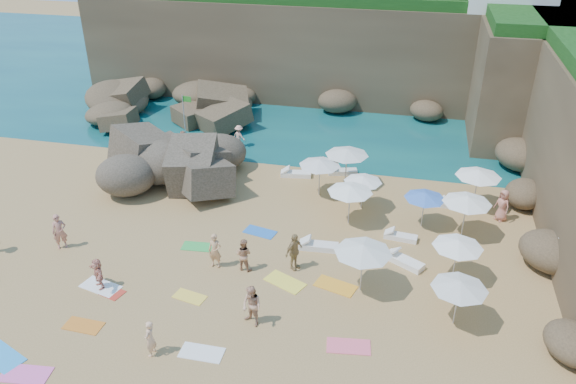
% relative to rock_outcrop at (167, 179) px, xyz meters
% --- Properties ---
extents(ground, '(120.00, 120.00, 0.00)m').
position_rel_rock_outcrop_xyz_m(ground, '(6.54, -6.52, 0.00)').
color(ground, tan).
rests_on(ground, ground).
extents(seawater, '(120.00, 120.00, 0.00)m').
position_rel_rock_outcrop_xyz_m(seawater, '(6.54, 23.48, 0.00)').
color(seawater, '#0C4751').
rests_on(seawater, ground).
extents(cliff_back, '(44.00, 8.00, 8.00)m').
position_rel_rock_outcrop_xyz_m(cliff_back, '(8.54, 18.48, 4.00)').
color(cliff_back, brown).
rests_on(cliff_back, ground).
extents(cliff_corner, '(10.00, 12.00, 8.00)m').
position_rel_rock_outcrop_xyz_m(cliff_corner, '(23.54, 13.48, 4.00)').
color(cliff_corner, brown).
rests_on(cliff_corner, ground).
extents(rock_promontory, '(12.00, 7.00, 2.00)m').
position_rel_rock_outcrop_xyz_m(rock_promontory, '(-4.46, 9.48, 0.00)').
color(rock_promontory, brown).
rests_on(rock_promontory, ground).
extents(marina_masts, '(3.10, 0.10, 6.00)m').
position_rel_rock_outcrop_xyz_m(marina_masts, '(-9.96, 23.48, 3.00)').
color(marina_masts, white).
rests_on(marina_masts, ground).
extents(rock_outcrop, '(7.53, 5.90, 2.85)m').
position_rel_rock_outcrop_xyz_m(rock_outcrop, '(0.00, 0.00, 0.00)').
color(rock_outcrop, brown).
rests_on(rock_outcrop, ground).
extents(flag_pole, '(0.68, 0.12, 3.51)m').
position_rel_rock_outcrop_xyz_m(flag_pole, '(-0.90, 5.68, 2.24)').
color(flag_pole, silver).
rests_on(flag_pole, ground).
extents(parasol_0, '(2.59, 2.59, 2.45)m').
position_rel_rock_outcrop_xyz_m(parasol_0, '(10.93, 1.66, 2.25)').
color(parasol_0, silver).
rests_on(parasol_0, ground).
extents(parasol_1, '(2.43, 2.43, 2.30)m').
position_rel_rock_outcrop_xyz_m(parasol_1, '(9.57, 0.15, 2.11)').
color(parasol_1, silver).
rests_on(parasol_1, ground).
extents(parasol_2, '(2.13, 2.13, 2.02)m').
position_rel_rock_outcrop_xyz_m(parasol_2, '(12.18, -0.87, 1.85)').
color(parasol_2, silver).
rests_on(parasol_2, ground).
extents(parasol_3, '(2.49, 2.49, 2.35)m').
position_rel_rock_outcrop_xyz_m(parasol_3, '(17.61, -2.55, 2.16)').
color(parasol_3, silver).
rests_on(parasol_3, ground).
extents(parasol_5, '(2.42, 2.42, 2.29)m').
position_rel_rock_outcrop_xyz_m(parasol_5, '(11.68, -2.62, 2.10)').
color(parasol_5, silver).
rests_on(parasol_5, ground).
extents(parasol_7, '(2.52, 2.52, 2.38)m').
position_rel_rock_outcrop_xyz_m(parasol_7, '(18.36, 0.60, 2.18)').
color(parasol_7, silver).
rests_on(parasol_7, ground).
extents(parasol_8, '(2.29, 2.29, 2.16)m').
position_rel_rock_outcrop_xyz_m(parasol_8, '(17.05, -6.47, 1.98)').
color(parasol_8, silver).
rests_on(parasol_8, ground).
extents(parasol_9, '(2.58, 2.58, 2.44)m').
position_rel_rock_outcrop_xyz_m(parasol_9, '(12.97, -8.21, 2.24)').
color(parasol_9, silver).
rests_on(parasol_9, ground).
extents(parasol_10, '(2.16, 2.16, 2.04)m').
position_rel_rock_outcrop_xyz_m(parasol_10, '(15.54, -2.06, 1.88)').
color(parasol_10, silver).
rests_on(parasol_10, ground).
extents(parasol_11, '(2.30, 2.30, 2.18)m').
position_rel_rock_outcrop_xyz_m(parasol_11, '(17.01, -9.55, 2.00)').
color(parasol_11, silver).
rests_on(parasol_11, ground).
extents(lounger_0, '(1.97, 0.91, 0.29)m').
position_rel_rock_outcrop_xyz_m(lounger_0, '(7.74, 2.19, 0.15)').
color(lounger_0, white).
rests_on(lounger_0, ground).
extents(lounger_1, '(1.93, 1.09, 0.28)m').
position_rel_rock_outcrop_xyz_m(lounger_1, '(10.55, 3.17, 0.14)').
color(lounger_1, silver).
rests_on(lounger_1, ground).
extents(lounger_2, '(1.75, 0.62, 0.27)m').
position_rel_rock_outcrop_xyz_m(lounger_2, '(17.16, 0.44, 0.14)').
color(lounger_2, silver).
rests_on(lounger_2, ground).
extents(lounger_3, '(1.74, 0.75, 0.26)m').
position_rel_rock_outcrop_xyz_m(lounger_3, '(14.53, -3.59, 0.13)').
color(lounger_3, white).
rests_on(lounger_3, ground).
extents(lounger_4, '(2.01, 1.54, 0.30)m').
position_rel_rock_outcrop_xyz_m(lounger_4, '(14.81, -5.76, 0.15)').
color(lounger_4, white).
rests_on(lounger_4, ground).
extents(lounger_5, '(1.99, 0.77, 0.30)m').
position_rel_rock_outcrop_xyz_m(lounger_5, '(10.56, -5.42, 0.15)').
color(lounger_5, white).
rests_on(lounger_5, ground).
extents(towel_0, '(2.16, 1.62, 0.03)m').
position_rel_rock_outcrop_xyz_m(towel_0, '(-0.12, -15.45, 0.02)').
color(towel_0, '#2A95E3').
rests_on(towel_0, ground).
extents(towel_1, '(1.93, 1.12, 0.03)m').
position_rel_rock_outcrop_xyz_m(towel_1, '(1.35, -16.04, 0.02)').
color(towel_1, pink).
rests_on(towel_1, ground).
extents(towel_2, '(1.63, 0.85, 0.03)m').
position_rel_rock_outcrop_xyz_m(towel_2, '(2.04, -13.17, 0.01)').
color(towel_2, orange).
rests_on(towel_2, ground).
extents(towel_4, '(1.57, 1.01, 0.03)m').
position_rel_rock_outcrop_xyz_m(towel_4, '(5.64, -10.42, 0.01)').
color(towel_4, yellow).
rests_on(towel_4, ground).
extents(towel_5, '(2.01, 1.34, 0.03)m').
position_rel_rock_outcrop_xyz_m(towel_5, '(1.42, -10.67, 0.02)').
color(towel_5, white).
rests_on(towel_5, ground).
extents(towel_7, '(1.68, 1.15, 0.03)m').
position_rel_rock_outcrop_xyz_m(towel_7, '(1.90, -10.87, 0.01)').
color(towel_7, red).
rests_on(towel_7, ground).
extents(towel_8, '(1.83, 1.19, 0.03)m').
position_rel_rock_outcrop_xyz_m(towel_8, '(7.27, -4.60, 0.01)').
color(towel_8, blue).
rests_on(towel_8, ground).
extents(towel_9, '(1.84, 1.09, 0.03)m').
position_rel_rock_outcrop_xyz_m(towel_9, '(12.93, -11.88, 0.02)').
color(towel_9, '#FF637A').
rests_on(towel_9, ground).
extents(towel_10, '(2.06, 1.42, 0.03)m').
position_rel_rock_outcrop_xyz_m(towel_10, '(11.85, -8.21, 0.02)').
color(towel_10, orange).
rests_on(towel_10, ground).
extents(towel_11, '(1.68, 0.95, 0.03)m').
position_rel_rock_outcrop_xyz_m(towel_11, '(4.57, -6.62, 0.01)').
color(towel_11, green).
rests_on(towel_11, ground).
extents(towel_12, '(2.09, 1.63, 0.03)m').
position_rel_rock_outcrop_xyz_m(towel_12, '(9.53, -8.44, 0.02)').
color(towel_12, '#FFE943').
rests_on(towel_12, ground).
extents(towel_13, '(1.73, 0.88, 0.03)m').
position_rel_rock_outcrop_xyz_m(towel_13, '(7.38, -13.52, 0.02)').
color(towel_13, white).
rests_on(towel_13, ground).
extents(person_stand_0, '(0.83, 0.78, 1.90)m').
position_rel_rock_outcrop_xyz_m(person_stand_0, '(-2.05, -8.20, 0.95)').
color(person_stand_0, '#B87360').
rests_on(person_stand_0, ground).
extents(person_stand_1, '(0.89, 0.75, 1.66)m').
position_rel_rock_outcrop_xyz_m(person_stand_1, '(7.40, -7.87, 0.83)').
color(person_stand_1, '#B27B59').
rests_on(person_stand_1, ground).
extents(person_stand_2, '(1.08, 0.78, 1.55)m').
position_rel_rock_outcrop_xyz_m(person_stand_2, '(2.90, 5.82, 0.77)').
color(person_stand_2, '#FBAA8E').
rests_on(person_stand_2, ground).
extents(person_stand_3, '(0.95, 1.20, 1.90)m').
position_rel_rock_outcrop_xyz_m(person_stand_3, '(9.70, -7.28, 0.95)').
color(person_stand_3, '#9B7D4D').
rests_on(person_stand_3, ground).
extents(person_stand_4, '(0.95, 0.99, 1.82)m').
position_rel_rock_outcrop_xyz_m(person_stand_4, '(19.72, -0.42, 0.91)').
color(person_stand_4, tan).
rests_on(person_stand_4, ground).
extents(person_stand_5, '(1.40, 0.62, 1.46)m').
position_rel_rock_outcrop_xyz_m(person_stand_5, '(-0.59, 4.21, 0.73)').
color(person_stand_5, tan).
rests_on(person_stand_5, ground).
extents(person_stand_6, '(0.39, 0.59, 1.61)m').
position_rel_rock_outcrop_xyz_m(person_stand_6, '(5.52, -14.00, 0.80)').
color(person_stand_6, '#EDB386').
rests_on(person_stand_6, ground).
extents(person_lie_3, '(2.03, 2.03, 0.40)m').
position_rel_rock_outcrop_xyz_m(person_lie_3, '(1.44, -10.69, 0.20)').
color(person_lie_3, tan).
rests_on(person_lie_3, ground).
extents(person_lie_4, '(0.69, 1.78, 0.42)m').
position_rel_rock_outcrop_xyz_m(person_lie_4, '(6.03, -7.99, 0.21)').
color(person_lie_4, tan).
rests_on(person_lie_4, ground).
extents(person_lie_5, '(1.73, 2.06, 0.70)m').
position_rel_rock_outcrop_xyz_m(person_lie_5, '(8.86, -11.48, 0.35)').
color(person_lie_5, tan).
rests_on(person_lie_5, ground).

